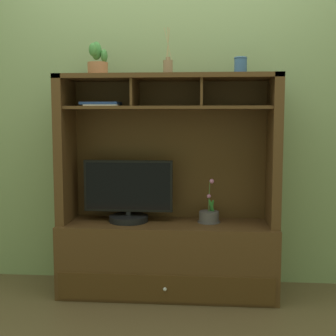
{
  "coord_description": "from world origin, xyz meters",
  "views": [
    {
      "loc": [
        0.25,
        -3.05,
        1.19
      ],
      "look_at": [
        0.0,
        0.0,
        0.85
      ],
      "focal_mm": 49.59,
      "sensor_mm": 36.0,
      "label": 1
    }
  ],
  "objects_px": {
    "tv_monitor": "(128,195)",
    "magazine_stack_left": "(101,104)",
    "media_console": "(168,229)",
    "potted_orchid": "(209,216)",
    "diffuser_bottle": "(168,67)",
    "ceramic_vase": "(241,66)",
    "potted_succulent": "(98,63)"
  },
  "relations": [
    {
      "from": "magazine_stack_left",
      "to": "ceramic_vase",
      "type": "bearing_deg",
      "value": 4.01
    },
    {
      "from": "media_console",
      "to": "potted_succulent",
      "type": "xyz_separation_m",
      "value": [
        -0.47,
        0.01,
        1.11
      ]
    },
    {
      "from": "diffuser_bottle",
      "to": "ceramic_vase",
      "type": "distance_m",
      "value": 0.47
    },
    {
      "from": "magazine_stack_left",
      "to": "potted_succulent",
      "type": "height_order",
      "value": "potted_succulent"
    },
    {
      "from": "magazine_stack_left",
      "to": "diffuser_bottle",
      "type": "xyz_separation_m",
      "value": [
        0.43,
        0.03,
        0.24
      ]
    },
    {
      "from": "media_console",
      "to": "ceramic_vase",
      "type": "distance_m",
      "value": 1.18
    },
    {
      "from": "media_console",
      "to": "magazine_stack_left",
      "type": "xyz_separation_m",
      "value": [
        -0.43,
        -0.05,
        0.84
      ]
    },
    {
      "from": "tv_monitor",
      "to": "diffuser_bottle",
      "type": "xyz_separation_m",
      "value": [
        0.27,
        -0.01,
        0.85
      ]
    },
    {
      "from": "diffuser_bottle",
      "to": "media_console",
      "type": "bearing_deg",
      "value": 90.0
    },
    {
      "from": "diffuser_bottle",
      "to": "potted_succulent",
      "type": "height_order",
      "value": "diffuser_bottle"
    },
    {
      "from": "media_console",
      "to": "potted_orchid",
      "type": "height_order",
      "value": "media_console"
    },
    {
      "from": "potted_orchid",
      "to": "potted_succulent",
      "type": "relative_size",
      "value": 1.32
    },
    {
      "from": "potted_succulent",
      "to": "potted_orchid",
      "type": "bearing_deg",
      "value": -0.19
    },
    {
      "from": "magazine_stack_left",
      "to": "potted_succulent",
      "type": "bearing_deg",
      "value": 119.58
    },
    {
      "from": "tv_monitor",
      "to": "ceramic_vase",
      "type": "bearing_deg",
      "value": 1.71
    },
    {
      "from": "ceramic_vase",
      "to": "potted_succulent",
      "type": "bearing_deg",
      "value": -179.94
    },
    {
      "from": "media_console",
      "to": "magazine_stack_left",
      "type": "bearing_deg",
      "value": -173.53
    },
    {
      "from": "magazine_stack_left",
      "to": "ceramic_vase",
      "type": "relative_size",
      "value": 2.26
    },
    {
      "from": "potted_orchid",
      "to": "diffuser_bottle",
      "type": "distance_m",
      "value": 1.03
    },
    {
      "from": "tv_monitor",
      "to": "ceramic_vase",
      "type": "relative_size",
      "value": 5.34
    },
    {
      "from": "tv_monitor",
      "to": "potted_succulent",
      "type": "bearing_deg",
      "value": 173.99
    },
    {
      "from": "potted_orchid",
      "to": "diffuser_bottle",
      "type": "bearing_deg",
      "value": -174.62
    },
    {
      "from": "potted_orchid",
      "to": "magazine_stack_left",
      "type": "relative_size",
      "value": 1.17
    },
    {
      "from": "potted_orchid",
      "to": "tv_monitor",
      "type": "bearing_deg",
      "value": -178.04
    },
    {
      "from": "ceramic_vase",
      "to": "diffuser_bottle",
      "type": "bearing_deg",
      "value": -176.42
    },
    {
      "from": "tv_monitor",
      "to": "magazine_stack_left",
      "type": "bearing_deg",
      "value": -165.95
    },
    {
      "from": "media_console",
      "to": "potted_succulent",
      "type": "height_order",
      "value": "potted_succulent"
    },
    {
      "from": "potted_orchid",
      "to": "ceramic_vase",
      "type": "distance_m",
      "value": 1.01
    },
    {
      "from": "potted_orchid",
      "to": "diffuser_bottle",
      "type": "xyz_separation_m",
      "value": [
        -0.28,
        -0.03,
        0.99
      ]
    },
    {
      "from": "media_console",
      "to": "ceramic_vase",
      "type": "height_order",
      "value": "ceramic_vase"
    },
    {
      "from": "tv_monitor",
      "to": "potted_orchid",
      "type": "distance_m",
      "value": 0.56
    },
    {
      "from": "magazine_stack_left",
      "to": "diffuser_bottle",
      "type": "bearing_deg",
      "value": 4.47
    }
  ]
}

